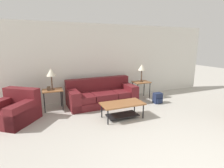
% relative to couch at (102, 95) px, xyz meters
% --- Properties ---
extents(wall_back, '(8.99, 0.06, 2.60)m').
position_rel_couch_xyz_m(wall_back, '(0.18, 0.62, 1.01)').
color(wall_back, silver).
rests_on(wall_back, ground_plane).
extents(couch, '(2.24, 1.07, 0.82)m').
position_rel_couch_xyz_m(couch, '(0.00, 0.00, 0.00)').
color(couch, maroon).
rests_on(couch, ground_plane).
extents(armchair, '(1.36, 1.37, 0.80)m').
position_rel_couch_xyz_m(armchair, '(-2.49, -0.46, -0.01)').
color(armchair, maroon).
rests_on(armchair, ground_plane).
extents(coffee_table, '(1.12, 0.58, 0.42)m').
position_rel_couch_xyz_m(coffee_table, '(0.13, -1.30, 0.02)').
color(coffee_table, '#935B33').
rests_on(coffee_table, ground_plane).
extents(side_table_left, '(0.58, 0.45, 0.61)m').
position_rel_couch_xyz_m(side_table_left, '(-1.51, 0.04, 0.26)').
color(side_table_left, '#935B33').
rests_on(side_table_left, ground_plane).
extents(side_table_right, '(0.58, 0.45, 0.61)m').
position_rel_couch_xyz_m(side_table_right, '(1.52, 0.04, 0.26)').
color(side_table_right, '#935B33').
rests_on(side_table_right, ground_plane).
extents(table_lamp_left, '(0.27, 0.27, 0.63)m').
position_rel_couch_xyz_m(table_lamp_left, '(-1.51, 0.04, 0.82)').
color(table_lamp_left, '#472D1E').
rests_on(table_lamp_left, side_table_left).
extents(table_lamp_right, '(0.27, 0.27, 0.63)m').
position_rel_couch_xyz_m(table_lamp_right, '(1.52, 0.04, 0.82)').
color(table_lamp_right, '#472D1E').
rests_on(table_lamp_right, side_table_right).
extents(backpack, '(0.27, 0.28, 0.35)m').
position_rel_couch_xyz_m(backpack, '(1.74, -0.65, -0.12)').
color(backpack, '#1E2847').
rests_on(backpack, ground_plane).
extents(picture_frame, '(0.10, 0.04, 0.13)m').
position_rel_couch_xyz_m(picture_frame, '(-1.61, -0.03, 0.39)').
color(picture_frame, '#4C3828').
rests_on(picture_frame, side_table_left).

